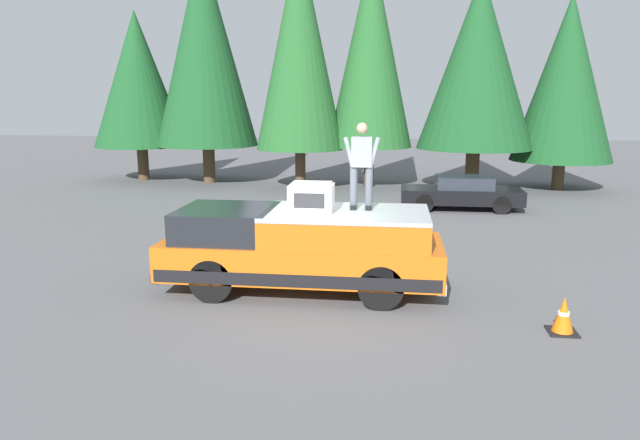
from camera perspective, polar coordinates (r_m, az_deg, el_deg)
The scene contains 12 objects.
ground_plane at distance 11.75m, azimuth -0.45°, elevation -6.92°, with size 90.00×90.00×0.00m, color #565659.
pickup_truck at distance 11.51m, azimuth -1.76°, elevation -2.80°, with size 2.01×5.54×1.65m.
compressor_unit at distance 11.17m, azimuth -0.85°, elevation 2.28°, with size 0.65×0.84×0.56m.
person_on_truck_bed at distance 11.32m, azimuth 4.13°, elevation 5.58°, with size 0.29×0.72×1.69m.
parked_car_black at distance 20.66m, azimuth 13.79°, elevation 2.63°, with size 1.64×4.10×1.16m.
traffic_cone at distance 10.42m, azimuth 22.90°, elevation -8.73°, with size 0.47×0.47×0.62m.
conifer_far_left at distance 26.23m, azimuth 23.15°, elevation 12.69°, with size 4.08×4.08×7.93m.
conifer_left at distance 25.15m, azimuth 15.32°, elevation 14.76°, with size 4.76×4.76×8.72m.
conifer_center_left at distance 25.24m, azimuth 5.04°, elevation 16.43°, with size 3.61×3.61×9.88m.
conifer_center_right at distance 24.69m, azimuth -2.04°, elevation 16.91°, with size 3.68×3.68×10.23m.
conifer_right at distance 26.87m, azimuth -11.34°, elevation 16.41°, with size 4.49×4.49×10.32m.
conifer_far_right at distance 28.49m, azimuth -17.54°, elevation 13.08°, with size 4.23×4.23×7.69m.
Camera 1 is at (-11.02, -1.48, 3.80)m, focal length 32.42 mm.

